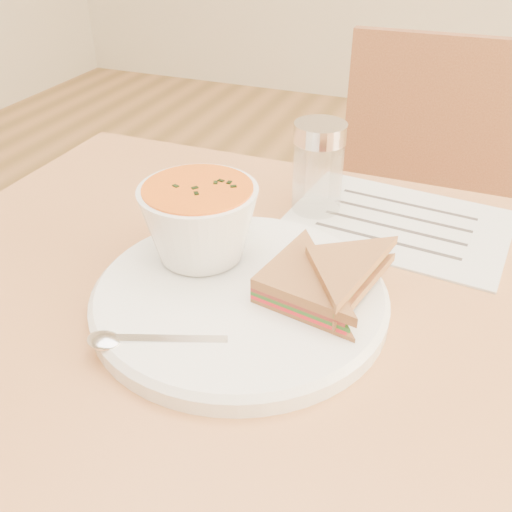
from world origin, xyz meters
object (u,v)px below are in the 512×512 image
at_px(condiment_shaker, 318,168).
at_px(soup_bowl, 200,226).
at_px(plate, 240,298).
at_px(chair_far, 407,264).

bearing_deg(condiment_shaker, soup_bowl, -112.24).
height_order(plate, condiment_shaker, condiment_shaker).
bearing_deg(chair_far, soup_bowl, 71.55).
height_order(plate, soup_bowl, soup_bowl).
distance_m(plate, condiment_shaker, 0.23).
distance_m(plate, soup_bowl, 0.09).
distance_m(chair_far, plate, 0.72).
bearing_deg(plate, soup_bowl, 148.16).
bearing_deg(plate, chair_far, 79.57).
height_order(soup_bowl, condiment_shaker, condiment_shaker).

